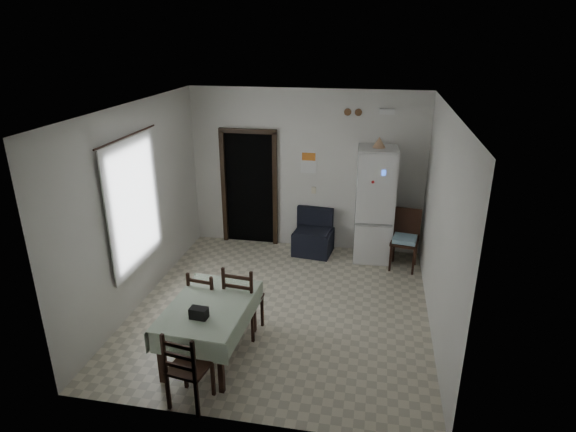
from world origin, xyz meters
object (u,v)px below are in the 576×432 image
(fridge, at_px, (375,205))
(dining_table, at_px, (211,330))
(dining_chair_far_left, at_px, (207,300))
(dining_chair_far_right, at_px, (244,298))
(corner_chair, at_px, (405,241))
(dining_chair_near_head, at_px, (189,366))
(navy_seat, at_px, (313,233))

(fridge, distance_m, dining_table, 3.75)
(dining_chair_far_left, height_order, dining_chair_far_right, dining_chair_far_right)
(corner_chair, relative_size, dining_table, 0.73)
(dining_chair_far_right, bearing_deg, corner_chair, -127.44)
(dining_chair_far_right, bearing_deg, fridge, -116.10)
(fridge, xyz_separation_m, corner_chair, (0.54, -0.31, -0.49))
(fridge, relative_size, corner_chair, 1.97)
(corner_chair, distance_m, dining_chair_far_left, 3.53)
(dining_chair_far_left, xyz_separation_m, dining_chair_far_right, (0.49, 0.03, 0.06))
(fridge, relative_size, dining_chair_near_head, 2.11)
(fridge, height_order, dining_chair_near_head, fridge)
(dining_chair_near_head, bearing_deg, corner_chair, -113.57)
(navy_seat, relative_size, dining_chair_far_right, 0.78)
(dining_table, bearing_deg, fridge, 62.01)
(fridge, xyz_separation_m, dining_chair_far_left, (-2.12, -2.64, -0.55))
(navy_seat, relative_size, dining_chair_near_head, 0.84)
(fridge, relative_size, dining_chair_far_right, 1.96)
(dining_chair_far_right, distance_m, dining_chair_near_head, 1.40)
(fridge, bearing_deg, dining_chair_far_right, -124.85)
(fridge, bearing_deg, corner_chair, -33.36)
(dining_chair_far_left, bearing_deg, dining_chair_far_right, -168.71)
(dining_chair_near_head, bearing_deg, navy_seat, -91.88)
(dining_chair_far_left, bearing_deg, dining_chair_near_head, 109.26)
(dining_table, xyz_separation_m, dining_chair_far_left, (-0.22, 0.52, 0.09))
(dining_table, xyz_separation_m, dining_chair_far_right, (0.27, 0.56, 0.15))
(corner_chair, bearing_deg, dining_table, -121.06)
(fridge, xyz_separation_m, dining_table, (-1.90, -3.17, -0.64))
(navy_seat, distance_m, dining_chair_near_head, 4.08)
(dining_table, distance_m, dining_chair_near_head, 0.84)
(corner_chair, distance_m, dining_table, 3.75)
(navy_seat, xyz_separation_m, dining_chair_near_head, (-0.79, -4.00, 0.07))
(navy_seat, distance_m, dining_table, 3.28)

